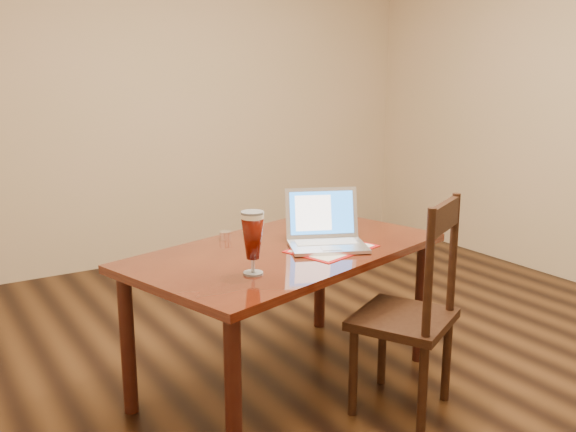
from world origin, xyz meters
TOP-DOWN VIEW (x-y plane):
  - ground at (0.00, 0.00)m, footprint 5.00×5.00m
  - room_shell at (0.00, 0.00)m, footprint 4.51×5.01m
  - dining_table at (-0.39, 0.11)m, footprint 1.68×1.22m
  - dining_chair at (-0.04, -0.39)m, footprint 0.57×0.56m

SIDE VIEW (x-z plane):
  - ground at x=0.00m, z-range 0.00..0.00m
  - dining_chair at x=-0.04m, z-range -0.03..0.97m
  - dining_table at x=-0.39m, z-range 0.15..1.12m
  - room_shell at x=0.00m, z-range 0.41..3.11m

